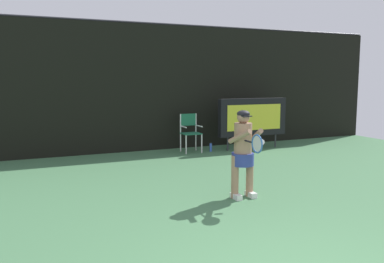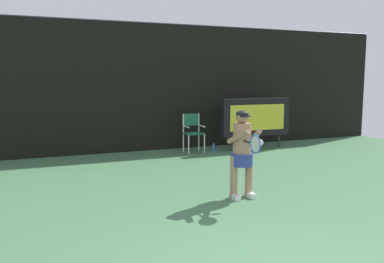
{
  "view_description": "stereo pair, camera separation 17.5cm",
  "coord_description": "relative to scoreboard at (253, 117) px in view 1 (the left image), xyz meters",
  "views": [
    {
      "loc": [
        -2.52,
        -2.79,
        2.09
      ],
      "look_at": [
        0.66,
        4.47,
        1.05
      ],
      "focal_mm": 38.19,
      "sensor_mm": 36.0,
      "label": 1
    },
    {
      "loc": [
        -2.36,
        -2.86,
        2.09
      ],
      "look_at": [
        0.66,
        4.47,
        1.05
      ],
      "focal_mm": 38.19,
      "sensor_mm": 36.0,
      "label": 2
    }
  ],
  "objects": [
    {
      "name": "backdrop_screen",
      "position": [
        -3.93,
        1.03,
        0.86
      ],
      "size": [
        18.0,
        0.12,
        3.66
      ],
      "color": "black",
      "rests_on": "ground"
    },
    {
      "name": "tennis_racket",
      "position": [
        -2.87,
        -4.69,
        0.09
      ],
      "size": [
        0.03,
        0.6,
        0.31
      ],
      "rotation": [
        0.0,
        0.0,
        0.32
      ],
      "color": "black"
    },
    {
      "name": "scoreboard",
      "position": [
        0.0,
        0.0,
        0.0
      ],
      "size": [
        2.2,
        0.21,
        1.5
      ],
      "color": "black",
      "rests_on": "ground"
    },
    {
      "name": "tennis_player",
      "position": [
        -2.83,
        -4.21,
        -0.09
      ],
      "size": [
        0.54,
        0.62,
        1.54
      ],
      "color": "white",
      "rests_on": "ground"
    },
    {
      "name": "umpire_chair",
      "position": [
        -1.89,
        0.28,
        -0.33
      ],
      "size": [
        0.52,
        0.44,
        1.08
      ],
      "color": "white",
      "rests_on": "ground"
    },
    {
      "name": "water_bottle",
      "position": [
        -1.33,
        0.08,
        -0.82
      ],
      "size": [
        0.07,
        0.07,
        0.27
      ],
      "color": "blue",
      "rests_on": "ground"
    }
  ]
}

